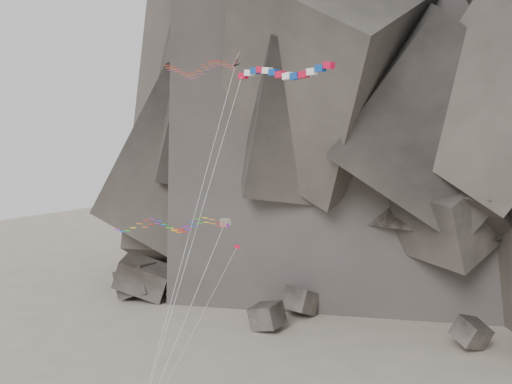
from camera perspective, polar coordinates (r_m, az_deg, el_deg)
The scene contains 6 objects.
headland at distance 117.43m, azimuth 17.91°, elevation 12.74°, with size 110.00×70.00×84.00m, color #524A43, non-canonical shape.
boulder_field at distance 84.80m, azimuth 13.03°, elevation -11.26°, with size 73.63×16.52×11.28m.
delta_kite at distance 60.08m, azimuth -5.37°, elevation 10.86°, with size 9.27×12.91×32.76m.
banner_kite at distance 52.24m, azimuth 2.21°, elevation 10.40°, with size 13.24×11.49×31.09m.
parafoil_kite at distance 54.31m, azimuth -8.11°, elevation -2.91°, with size 12.26×6.18×18.96m.
pennant_kite at distance 57.17m, azimuth -3.88°, elevation -9.02°, with size 2.36×12.17×15.41m.
Camera 1 is at (31.97, -42.14, 28.06)m, focal length 45.00 mm.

